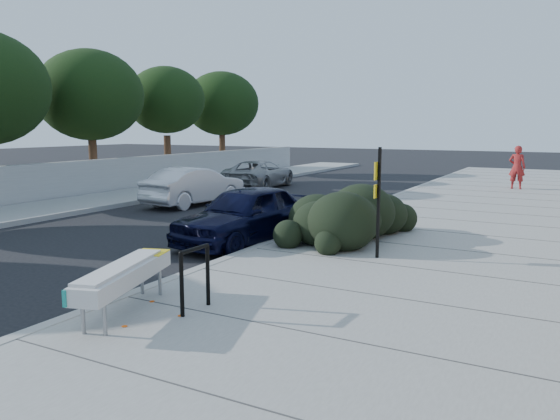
% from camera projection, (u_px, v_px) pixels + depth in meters
% --- Properties ---
extents(ground, '(120.00, 120.00, 0.00)m').
position_uv_depth(ground, '(199.00, 276.00, 10.54)').
color(ground, black).
rests_on(ground, ground).
extents(sidewalk_near, '(11.20, 50.00, 0.15)m').
position_uv_depth(sidewalk_near, '(536.00, 252.00, 12.22)').
color(sidewalk_near, gray).
rests_on(sidewalk_near, ground).
extents(sidewalk_far, '(3.00, 50.00, 0.15)m').
position_uv_depth(sidewalk_far, '(68.00, 206.00, 19.35)').
color(sidewalk_far, gray).
rests_on(sidewalk_far, ground).
extents(curb_near, '(0.22, 50.00, 0.17)m').
position_uv_depth(curb_near, '(310.00, 229.00, 14.86)').
color(curb_near, '#9E9E99').
rests_on(curb_near, ground).
extents(curb_far, '(0.22, 50.00, 0.17)m').
position_uv_depth(curb_far, '(99.00, 208.00, 18.64)').
color(curb_far, '#9E9E99').
rests_on(curb_far, ground).
extents(far_wall, '(0.30, 40.00, 1.50)m').
position_uv_depth(far_wall, '(35.00, 184.00, 20.05)').
color(far_wall, '#9E9E99').
rests_on(far_wall, ground).
extents(tree_far_d, '(4.60, 4.60, 6.16)m').
position_uv_depth(tree_far_d, '(90.00, 95.00, 23.62)').
color(tree_far_d, '#332114').
rests_on(tree_far_d, ground).
extents(tree_far_e, '(4.00, 4.00, 5.90)m').
position_uv_depth(tree_far_e, '(166.00, 100.00, 27.96)').
color(tree_far_e, '#332114').
rests_on(tree_far_e, ground).
extents(tree_far_f, '(4.40, 4.40, 6.07)m').
position_uv_depth(tree_far_f, '(222.00, 104.00, 32.30)').
color(tree_far_f, '#332114').
rests_on(tree_far_f, ground).
extents(bench, '(1.14, 2.38, 0.70)m').
position_uv_depth(bench, '(124.00, 276.00, 7.92)').
color(bench, gray).
rests_on(bench, sidewalk_near).
extents(bike_rack, '(0.08, 0.66, 0.96)m').
position_uv_depth(bike_rack, '(195.00, 273.00, 8.00)').
color(bike_rack, black).
rests_on(bike_rack, sidewalk_near).
extents(sign_post, '(0.10, 0.26, 2.29)m').
position_uv_depth(sign_post, '(378.00, 195.00, 11.15)').
color(sign_post, black).
rests_on(sign_post, sidewalk_near).
extents(hedge, '(2.27, 4.05, 1.46)m').
position_uv_depth(hedge, '(351.00, 208.00, 13.30)').
color(hedge, black).
rests_on(hedge, sidewalk_near).
extents(sedan_navy, '(2.15, 4.36, 1.43)m').
position_uv_depth(sedan_navy, '(246.00, 214.00, 13.39)').
color(sedan_navy, black).
rests_on(sedan_navy, ground).
extents(wagon_silver, '(1.85, 4.32, 1.38)m').
position_uv_depth(wagon_silver, '(195.00, 186.00, 19.99)').
color(wagon_silver, silver).
rests_on(wagon_silver, ground).
extents(suv_silver, '(2.69, 4.87, 1.29)m').
position_uv_depth(suv_silver, '(259.00, 174.00, 25.59)').
color(suv_silver, gray).
rests_on(suv_silver, ground).
extents(pedestrian, '(0.72, 0.50, 1.89)m').
position_uv_depth(pedestrian, '(517.00, 167.00, 23.74)').
color(pedestrian, maroon).
rests_on(pedestrian, sidewalk_near).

